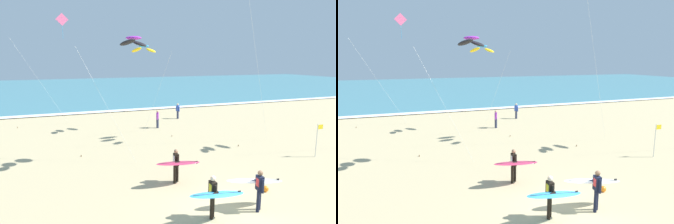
{
  "view_description": "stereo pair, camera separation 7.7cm",
  "coord_description": "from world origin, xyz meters",
  "views": [
    {
      "loc": [
        -6.2,
        -9.12,
        6.02
      ],
      "look_at": [
        0.1,
        7.6,
        2.76
      ],
      "focal_mm": 31.18,
      "sensor_mm": 36.0,
      "label": 1
    },
    {
      "loc": [
        -6.13,
        -9.15,
        6.02
      ],
      "look_at": [
        0.1,
        7.6,
        2.76
      ],
      "focal_mm": 31.18,
      "sensor_mm": 36.0,
      "label": 2
    }
  ],
  "objects": [
    {
      "name": "kite_arc_cobalt_high",
      "position": [
        0.5,
        14.19,
        6.81
      ],
      "size": [
        2.69,
        3.61,
        7.14
      ],
      "color": "yellow",
      "rests_on": "ground"
    },
    {
      "name": "surfer_trailing",
      "position": [
        1.05,
        -0.08,
        1.05
      ],
      "size": [
        2.55,
        1.05,
        1.71
      ],
      "color": "black",
      "rests_on": "ground"
    },
    {
      "name": "ground_plane",
      "position": [
        0.0,
        0.0,
        0.0
      ],
      "size": [
        160.0,
        160.0,
        0.0
      ],
      "primitive_type": "plane",
      "color": "tan"
    },
    {
      "name": "bystander_purple_top",
      "position": [
        1.81,
        14.75,
        0.81
      ],
      "size": [
        0.3,
        0.46,
        1.59
      ],
      "color": "#2D334C",
      "rests_on": "ground"
    },
    {
      "name": "surfer_third",
      "position": [
        -0.98,
        -0.25,
        1.05
      ],
      "size": [
        2.24,
        0.92,
        1.71
      ],
      "color": "black",
      "rests_on": "ground"
    },
    {
      "name": "kite_diamond_rose_far",
      "position": [
        -5.69,
        19.39,
        9.03
      ],
      "size": [
        4.87,
        0.4,
        10.03
      ],
      "color": "pink",
      "rests_on": "ground"
    },
    {
      "name": "beach_ball",
      "position": [
        2.42,
        1.04,
        0.14
      ],
      "size": [
        0.28,
        0.28,
        0.28
      ],
      "primitive_type": "sphere",
      "color": "orange",
      "rests_on": "ground"
    },
    {
      "name": "lifeguard_flag",
      "position": [
        8.59,
        3.92,
        1.27
      ],
      "size": [
        0.45,
        0.05,
        2.1
      ],
      "color": "silver",
      "rests_on": "ground"
    },
    {
      "name": "ocean_water",
      "position": [
        0.0,
        54.01,
        0.04
      ],
      "size": [
        160.0,
        60.0,
        0.08
      ],
      "primitive_type": "cube",
      "color": "teal",
      "rests_on": "ground"
    },
    {
      "name": "shoreline_foam",
      "position": [
        0.0,
        24.31,
        0.09
      ],
      "size": [
        160.0,
        1.37,
        0.01
      ],
      "primitive_type": "cube",
      "color": "white",
      "rests_on": "ocean_water"
    },
    {
      "name": "kite_arc_violet_near",
      "position": [
        -2.24,
        6.67,
        6.94
      ],
      "size": [
        3.96,
        3.56,
        7.24
      ],
      "color": "black",
      "rests_on": "ground"
    },
    {
      "name": "surfer_lead",
      "position": [
        -1.05,
        3.28,
        1.05
      ],
      "size": [
        2.24,
        0.95,
        1.71
      ],
      "color": "black",
      "rests_on": "ground"
    },
    {
      "name": "bystander_blue_top",
      "position": [
        5.04,
        17.87,
        0.81
      ],
      "size": [
        0.3,
        0.46,
        1.59
      ],
      "color": "#2D334C",
      "rests_on": "ground"
    }
  ]
}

